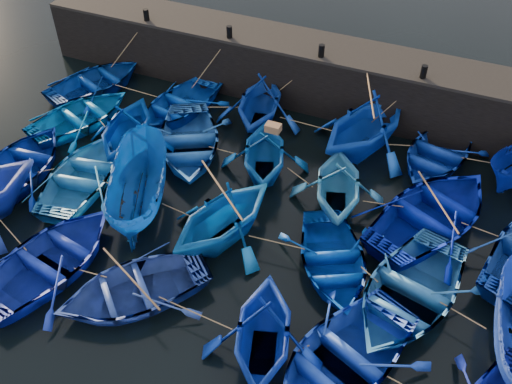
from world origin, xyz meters
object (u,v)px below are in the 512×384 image
at_px(boat_8, 188,142).
at_px(boat_13, 18,167).
at_px(boat_0, 96,81).
at_px(wooden_crate, 273,128).

distance_m(boat_8, boat_13, 6.23).
height_order(boat_0, boat_8, boat_8).
height_order(boat_13, wooden_crate, wooden_crate).
height_order(boat_8, boat_13, boat_8).
distance_m(boat_13, wooden_crate, 9.40).
bearing_deg(wooden_crate, boat_0, 166.29).
relative_size(boat_13, wooden_crate, 9.23).
relative_size(boat_0, boat_13, 0.93).
bearing_deg(boat_8, wooden_crate, -28.79).
xyz_separation_m(boat_0, wooden_crate, (9.38, -2.29, 1.68)).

